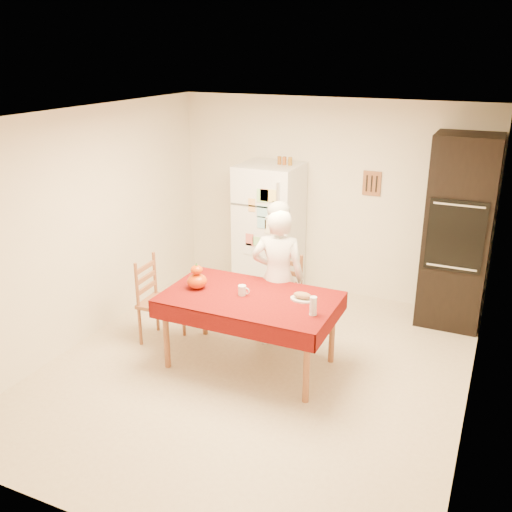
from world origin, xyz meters
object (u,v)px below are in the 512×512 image
Objects in this scene: wine_glass at (313,306)px; bread_plate at (302,299)px; oven_cabinet at (458,233)px; pumpkin_lower at (197,281)px; refrigerator at (269,230)px; chair_far at (282,294)px; dining_table at (250,303)px; coffee_mug at (242,290)px; chair_left at (156,297)px; seated_woman at (278,278)px.

wine_glass reaches higher than bread_plate.
oven_cabinet reaches higher than pumpkin_lower.
refrigerator is at bearing 89.59° from pumpkin_lower.
bread_plate is at bearing 126.98° from wine_glass.
bread_plate is (0.45, -0.60, 0.26)m from chair_far.
dining_table is 1.79× the size of chair_far.
refrigerator is 1.99m from bread_plate.
chair_far is 3.96× the size of bread_plate.
dining_table is 17.00× the size of coffee_mug.
coffee_mug is at bearing -176.50° from dining_table.
chair_left reaches higher than dining_table.
dining_table is (0.56, -1.80, -0.16)m from refrigerator.
oven_cabinet is at bearing 35.01° from chair_far.
coffee_mug is 0.57× the size of wine_glass.
chair_far is at bearing 50.48° from pumpkin_lower.
dining_table is 8.37× the size of pumpkin_lower.
refrigerator is 1.29m from chair_far.
chair_left is at bearing 176.52° from dining_table.
refrigerator is 1.87m from chair_left.
oven_cabinet reaches higher than chair_far.
chair_far is at bearing 127.07° from bread_plate.
chair_left reaches higher than coffee_mug.
dining_table is at bearing 3.61° from pumpkin_lower.
bread_plate is at bearing 13.86° from dining_table.
coffee_mug is 0.79m from wine_glass.
oven_cabinet is 2.98m from pumpkin_lower.
chair_left is at bearing -178.16° from bread_plate.
pumpkin_lower is (-0.01, -1.84, -0.01)m from refrigerator.
wine_glass is at bearing -53.02° from bread_plate.
pumpkin_lower is (-2.29, -1.89, -0.26)m from oven_cabinet.
refrigerator is 9.66× the size of wine_glass.
chair_left is (-2.88, -1.78, -0.59)m from oven_cabinet.
pumpkin_lower is 0.85× the size of bread_plate.
chair_left is at bearing -148.32° from oven_cabinet.
seated_woman is at bearing 40.54° from pumpkin_lower.
refrigerator is 1.87m from coffee_mug.
coffee_mug is 0.49m from pumpkin_lower.
oven_cabinet is 2.32× the size of chair_far.
pumpkin_lower is 1.27m from wine_glass.
coffee_mug is (-0.08, -0.00, 0.12)m from dining_table.
oven_cabinet is 2.10m from chair_far.
chair_far is at bearing 127.04° from wine_glass.
refrigerator is 2.31m from wine_glass.
wine_glass reaches higher than coffee_mug.
coffee_mug reaches higher than bread_plate.
chair_far is at bearing -145.87° from oven_cabinet.
chair_left is 0.61× the size of seated_woman.
chair_far is 0.33m from seated_woman.
pumpkin_lower is (-0.57, -0.04, 0.15)m from dining_table.
seated_woman reaches higher than wine_glass.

